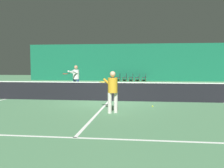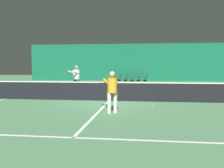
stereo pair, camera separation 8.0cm
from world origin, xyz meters
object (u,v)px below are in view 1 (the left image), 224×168
player_far (76,77)px  tennis_net (109,91)px  courtside_chair_5 (145,77)px  courtside_chair_4 (138,77)px  courtside_chair_0 (112,77)px  courtside_chair_2 (125,77)px  courtside_chair_1 (119,77)px  tennis_ball (153,106)px  courtside_chair_3 (132,77)px  player_near (112,89)px

player_far → tennis_net: bearing=62.1°
courtside_chair_5 → courtside_chair_4: bearing=-90.0°
player_far → courtside_chair_0: 11.79m
courtside_chair_2 → courtside_chair_4: bearing=90.0°
courtside_chair_1 → courtside_chair_5: (2.86, 0.00, 0.00)m
player_far → courtside_chair_4: 12.38m
courtside_chair_5 → courtside_chair_2: bearing=-90.0°
player_far → courtside_chair_0: (1.03, 11.74, -0.54)m
courtside_chair_2 → tennis_ball: courtside_chair_2 is taller
tennis_net → courtside_chair_3: size_ratio=14.29×
courtside_chair_0 → tennis_ball: size_ratio=12.73×
player_near → player_far: (-3.24, 6.74, 0.11)m
courtside_chair_3 → tennis_ball: (1.62, -17.02, -0.45)m
courtside_chair_1 → courtside_chair_4: same height
courtside_chair_5 → player_far: bearing=-21.4°
player_far → courtside_chair_4: bearing=-172.8°
courtside_chair_4 → tennis_ball: size_ratio=12.73×
tennis_net → player_far: 4.58m
courtside_chair_2 → courtside_chair_3: size_ratio=1.00×
player_near → courtside_chair_1: size_ratio=1.86×
player_near → tennis_ball: bearing=-76.6°
courtside_chair_1 → courtside_chair_2: size_ratio=1.00×
player_near → courtside_chair_4: bearing=-31.7°
tennis_net → courtside_chair_4: size_ratio=14.29×
courtside_chair_5 → player_near: bearing=-4.2°
player_far → courtside_chair_3: bearing=-169.6°
tennis_net → player_near: player_near is taller
courtside_chair_4 → player_near: bearing=-2.0°
courtside_chair_3 → tennis_ball: bearing=5.4°
player_near → player_far: player_far is taller
courtside_chair_3 → player_near: bearing=0.2°
courtside_chair_1 → courtside_chair_2: bearing=90.0°
courtside_chair_5 → tennis_ball: size_ratio=12.73×
courtside_chair_5 → tennis_ball: bearing=0.6°
courtside_chair_1 → tennis_ball: bearing=10.2°
player_near → courtside_chair_4: (0.65, 18.48, -0.43)m
courtside_chair_1 → tennis_ball: (3.05, -17.02, -0.45)m
player_near → courtside_chair_2: bearing=-27.2°
player_near → tennis_ball: size_ratio=23.67×
courtside_chair_4 → tennis_ball: courtside_chair_4 is taller
courtside_chair_0 → tennis_ball: bearing=12.5°
courtside_chair_2 → courtside_chair_4: same height
player_near → courtside_chair_4: size_ratio=1.86×
courtside_chair_3 → courtside_chair_5: (1.43, 0.00, 0.00)m
courtside_chair_0 → courtside_chair_3: (2.15, 0.00, 0.00)m
tennis_net → player_near: bearing=-80.3°
player_near → courtside_chair_3: 18.48m
tennis_ball → courtside_chair_5: bearing=90.6°
tennis_net → courtside_chair_1: tennis_net is taller
tennis_net → courtside_chair_2: (-0.25, 15.40, -0.03)m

